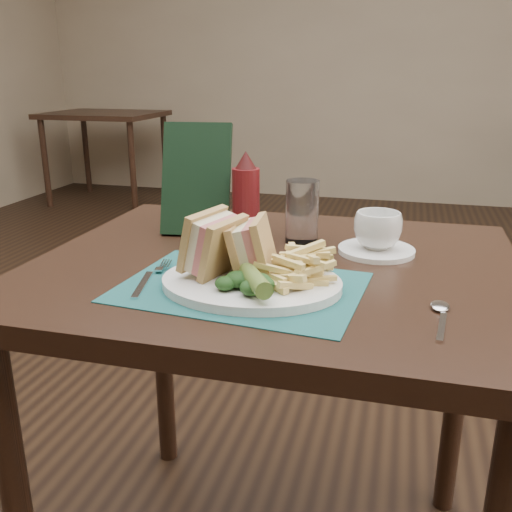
# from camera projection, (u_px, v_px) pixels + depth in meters

# --- Properties ---
(floor) EXTENTS (7.00, 7.00, 0.00)m
(floor) POSITION_uv_depth(u_px,v_px,m) (309.00, 439.00, 1.77)
(floor) COLOR black
(floor) RESTS_ON ground
(wall_back) EXTENTS (6.00, 0.00, 6.00)m
(wall_back) POSITION_uv_depth(u_px,v_px,m) (377.00, 200.00, 4.98)
(wall_back) COLOR gray
(wall_back) RESTS_ON ground
(table_main) EXTENTS (0.90, 0.75, 0.75)m
(table_main) POSITION_uv_depth(u_px,v_px,m) (273.00, 430.00, 1.20)
(table_main) COLOR black
(table_main) RESTS_ON ground
(table_bg_left) EXTENTS (0.90, 0.75, 0.75)m
(table_bg_left) POSITION_uv_depth(u_px,v_px,m) (107.00, 157.00, 4.83)
(table_bg_left) COLOR black
(table_bg_left) RESTS_ON ground
(placemat) EXTENTS (0.42, 0.31, 0.00)m
(placemat) POSITION_uv_depth(u_px,v_px,m) (241.00, 287.00, 0.95)
(placemat) COLOR #19504F
(placemat) RESTS_ON table_main
(plate) EXTENTS (0.31, 0.25, 0.01)m
(plate) POSITION_uv_depth(u_px,v_px,m) (251.00, 283.00, 0.94)
(plate) COLOR white
(plate) RESTS_ON placemat
(sandwich_half_a) EXTENTS (0.10, 0.12, 0.11)m
(sandwich_half_a) POSITION_uv_depth(u_px,v_px,m) (203.00, 241.00, 0.96)
(sandwich_half_a) COLOR tan
(sandwich_half_a) RESTS_ON plate
(sandwich_half_b) EXTENTS (0.08, 0.10, 0.10)m
(sandwich_half_b) POSITION_uv_depth(u_px,v_px,m) (239.00, 245.00, 0.95)
(sandwich_half_b) COLOR tan
(sandwich_half_b) RESTS_ON plate
(kale_garnish) EXTENTS (0.11, 0.08, 0.03)m
(kale_garnish) POSITION_uv_depth(u_px,v_px,m) (245.00, 283.00, 0.88)
(kale_garnish) COLOR black
(kale_garnish) RESTS_ON plate
(pickle_spear) EXTENTS (0.08, 0.12, 0.03)m
(pickle_spear) POSITION_uv_depth(u_px,v_px,m) (254.00, 279.00, 0.88)
(pickle_spear) COLOR #516F2A
(pickle_spear) RESTS_ON plate
(fries_pile) EXTENTS (0.18, 0.20, 0.06)m
(fries_pile) POSITION_uv_depth(u_px,v_px,m) (297.00, 262.00, 0.93)
(fries_pile) COLOR #E8CC74
(fries_pile) RESTS_ON plate
(fork) EXTENTS (0.07, 0.17, 0.01)m
(fork) POSITION_uv_depth(u_px,v_px,m) (150.00, 276.00, 0.98)
(fork) COLOR silver
(fork) RESTS_ON placemat
(spoon) EXTENTS (0.05, 0.15, 0.01)m
(spoon) POSITION_uv_depth(u_px,v_px,m) (441.00, 317.00, 0.82)
(spoon) COLOR silver
(spoon) RESTS_ON table_main
(saucer) EXTENTS (0.18, 0.18, 0.01)m
(saucer) POSITION_uv_depth(u_px,v_px,m) (376.00, 250.00, 1.13)
(saucer) COLOR white
(saucer) RESTS_ON table_main
(coffee_cup) EXTENTS (0.13, 0.13, 0.07)m
(coffee_cup) POSITION_uv_depth(u_px,v_px,m) (378.00, 230.00, 1.11)
(coffee_cup) COLOR white
(coffee_cup) RESTS_ON saucer
(drinking_glass) EXTENTS (0.07, 0.07, 0.13)m
(drinking_glass) POSITION_uv_depth(u_px,v_px,m) (302.00, 212.00, 1.18)
(drinking_glass) COLOR white
(drinking_glass) RESTS_ON table_main
(ketchup_bottle) EXTENTS (0.07, 0.07, 0.19)m
(ketchup_bottle) POSITION_uv_depth(u_px,v_px,m) (246.00, 195.00, 1.20)
(ketchup_bottle) COLOR #590F12
(ketchup_bottle) RESTS_ON table_main
(check_presenter) EXTENTS (0.16, 0.11, 0.24)m
(check_presenter) POSITION_uv_depth(u_px,v_px,m) (196.00, 179.00, 1.24)
(check_presenter) COLOR black
(check_presenter) RESTS_ON table_main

